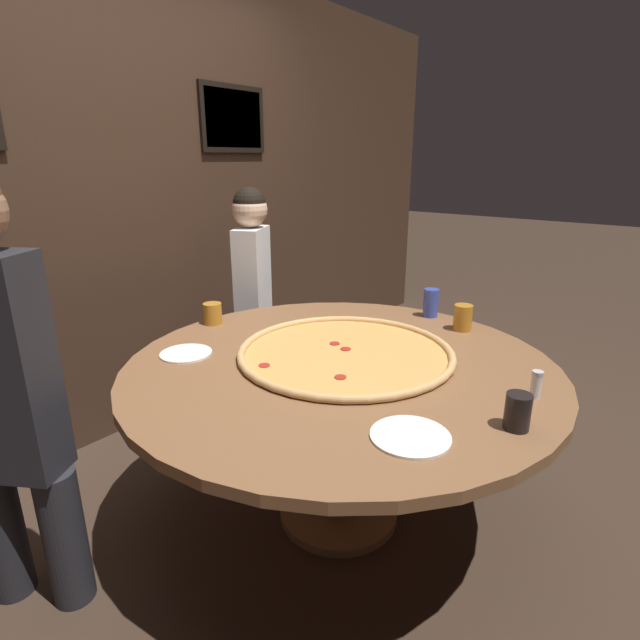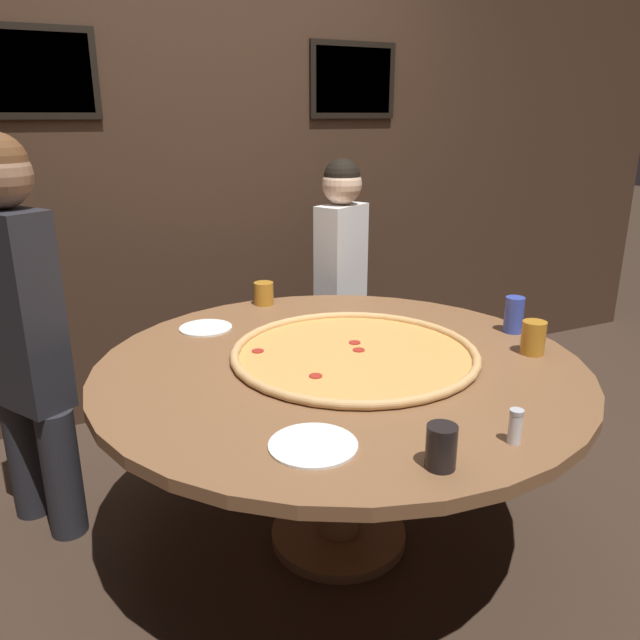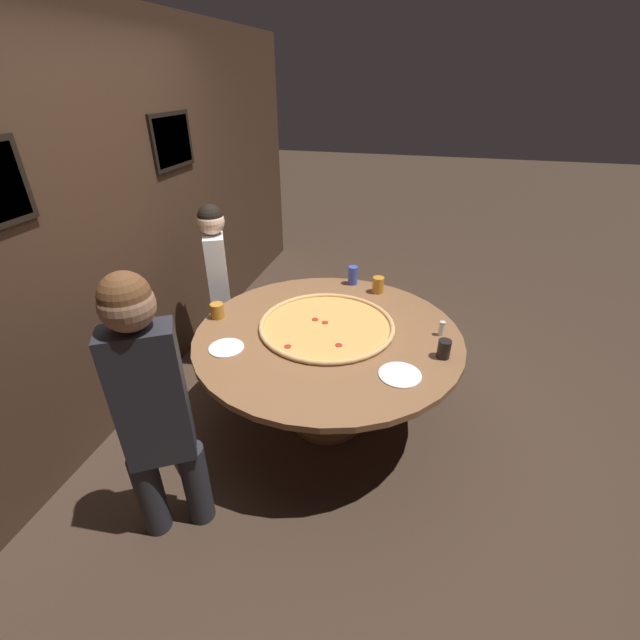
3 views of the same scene
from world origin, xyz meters
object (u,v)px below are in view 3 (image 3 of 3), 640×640
object	(u,v)px
dining_table	(328,348)
drink_cup_far_right	(444,349)
diner_far_right	(218,278)
diner_side_right	(152,403)
drink_cup_far_left	(217,311)
giant_pizza	(327,325)
white_plate_far_back	(400,375)
drink_cup_near_right	(353,275)
drink_cup_front_edge	(378,285)
white_plate_beside_cup	(226,348)
condiment_shaker	(442,328)

from	to	relation	value
dining_table	drink_cup_far_right	distance (m)	0.75
diner_far_right	diner_side_right	distance (m)	1.60
drink_cup_far_left	diner_side_right	world-z (taller)	diner_side_right
giant_pizza	drink_cup_far_left	size ratio (longest dim) A/B	8.63
drink_cup_far_right	white_plate_far_back	xyz separation A→B (m)	(-0.24, 0.23, -0.05)
drink_cup_near_right	diner_side_right	bearing A→B (deg)	160.92
giant_pizza	drink_cup_front_edge	world-z (taller)	drink_cup_front_edge
white_plate_far_back	white_plate_beside_cup	bearing A→B (deg)	89.79
dining_table	drink_cup_front_edge	distance (m)	0.73
giant_pizza	white_plate_far_back	bearing A→B (deg)	-128.09
drink_cup_front_edge	diner_far_right	distance (m)	1.27
drink_cup_front_edge	diner_side_right	distance (m)	1.87
dining_table	white_plate_beside_cup	distance (m)	0.66
drink_cup_far_right	drink_cup_front_edge	world-z (taller)	drink_cup_front_edge
drink_cup_far_right	diner_side_right	size ratio (longest dim) A/B	0.07
drink_cup_far_left	diner_side_right	size ratio (longest dim) A/B	0.07
drink_cup_far_right	drink_cup_far_left	bearing A→B (deg)	86.21
drink_cup_far_left	white_plate_beside_cup	size ratio (longest dim) A/B	0.49
dining_table	white_plate_far_back	xyz separation A→B (m)	(-0.34, -0.49, 0.12)
drink_cup_front_edge	white_plate_beside_cup	distance (m)	1.27
white_plate_beside_cup	diner_far_right	bearing A→B (deg)	28.95
giant_pizza	condiment_shaker	size ratio (longest dim) A/B	9.24
giant_pizza	condiment_shaker	world-z (taller)	condiment_shaker
drink_cup_near_right	dining_table	bearing A→B (deg)	179.02
drink_cup_near_right	condiment_shaker	xyz separation A→B (m)	(-0.62, -0.69, -0.02)
drink_cup_near_right	drink_cup_far_left	bearing A→B (deg)	134.10
condiment_shaker	diner_side_right	size ratio (longest dim) A/B	0.06
dining_table	white_plate_far_back	bearing A→B (deg)	-124.25
drink_cup_far_left	drink_cup_front_edge	distance (m)	1.21
condiment_shaker	diner_far_right	distance (m)	1.78
diner_far_right	drink_cup_far_right	bearing A→B (deg)	42.74
drink_cup_far_left	drink_cup_far_right	size ratio (longest dim) A/B	0.91
drink_cup_near_right	diner_far_right	size ratio (longest dim) A/B	0.11
drink_cup_far_right	diner_far_right	xyz separation A→B (m)	(0.63, 1.76, -0.02)
drink_cup_front_edge	white_plate_far_back	world-z (taller)	drink_cup_front_edge
white_plate_far_back	drink_cup_far_right	bearing A→B (deg)	-43.24
drink_cup_far_left	diner_far_right	world-z (taller)	diner_far_right
drink_cup_far_right	dining_table	bearing A→B (deg)	82.58
condiment_shaker	drink_cup_far_right	bearing A→B (deg)	-176.60
diner_far_right	drink_cup_near_right	bearing A→B (deg)	75.04
drink_cup_far_right	drink_cup_front_edge	bearing A→B (deg)	32.78
drink_cup_near_right	diner_far_right	distance (m)	1.08
drink_cup_near_right	giant_pizza	bearing A→B (deg)	176.88
drink_cup_far_left	white_plate_far_back	distance (m)	1.32
dining_table	drink_cup_far_right	bearing A→B (deg)	-97.42
giant_pizza	drink_cup_near_right	distance (m)	0.70
diner_far_right	white_plate_beside_cup	bearing A→B (deg)	1.49
drink_cup_near_right	condiment_shaker	bearing A→B (deg)	-131.66
dining_table	drink_cup_front_edge	bearing A→B (deg)	-18.80
drink_cup_far_left	drink_cup_front_edge	xyz separation A→B (m)	(0.66, -1.01, 0.01)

